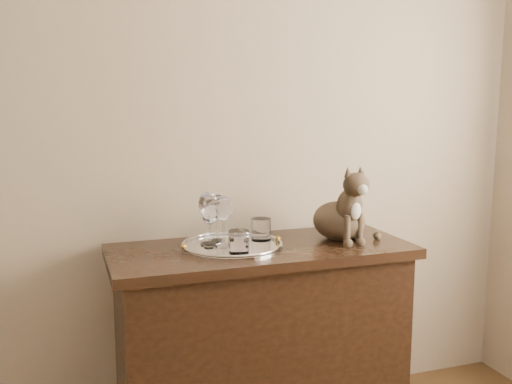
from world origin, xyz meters
TOP-DOWN VIEW (x-y plane):
  - wall_back at (0.00, 2.25)m, footprint 4.00×0.10m
  - sideboard at (0.60, 1.94)m, footprint 1.20×0.50m
  - tray at (0.49, 1.97)m, footprint 0.40×0.40m
  - wine_glass_a at (0.40, 2.01)m, footprint 0.08×0.08m
  - wine_glass_b at (0.45, 2.05)m, footprint 0.07×0.07m
  - wine_glass_c at (0.40, 1.97)m, footprint 0.06×0.06m
  - wine_glass_d at (0.45, 1.96)m, footprint 0.07×0.07m
  - tumbler_b at (0.48, 1.85)m, footprint 0.08×0.08m
  - tumbler_c at (0.62, 2.01)m, footprint 0.08×0.08m
  - cat at (0.95, 1.95)m, footprint 0.34×0.32m

SIDE VIEW (x-z plane):
  - sideboard at x=0.60m, z-range 0.00..0.85m
  - tray at x=0.49m, z-range 0.85..0.86m
  - tumbler_b at x=0.48m, z-range 0.86..0.94m
  - tumbler_c at x=0.62m, z-range 0.86..0.95m
  - wine_glass_c at x=0.40m, z-range 0.86..1.03m
  - wine_glass_b at x=0.45m, z-range 0.86..1.05m
  - wine_glass_d at x=0.45m, z-range 0.86..1.06m
  - wine_glass_a at x=0.40m, z-range 0.86..1.07m
  - cat at x=0.95m, z-range 0.85..1.17m
  - wall_back at x=0.00m, z-range 0.00..2.70m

